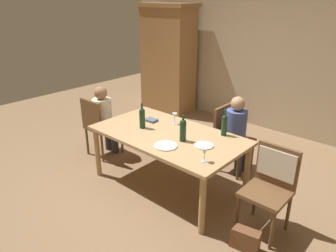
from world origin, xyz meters
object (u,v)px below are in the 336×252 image
Objects in this scene: wine_glass_centre at (175,116)px; dinner_plate_host at (204,145)px; chair_far_right at (230,134)px; wine_bottle_dark_red at (142,117)px; armoire_cabinet at (168,58)px; dinner_plate_guest_left at (166,146)px; chair_left_end at (98,124)px; dining_table at (168,139)px; wine_bottle_short_olive at (224,124)px; wine_glass_near_left at (204,152)px; chair_right_end at (273,177)px; wine_bottle_tall_green at (183,129)px; person_woman_host at (104,115)px; handbag at (245,239)px; person_man_bearded at (237,129)px.

dinner_plate_host is (0.69, -0.29, -0.10)m from wine_glass_centre.
wine_bottle_dark_red is (-0.71, -0.99, 0.34)m from chair_far_right.
dinner_plate_guest_left is at bearing -48.48° from armoire_cabinet.
dining_table is at bearing 3.76° from chair_left_end.
wine_bottle_short_olive is at bearing 22.22° from chair_far_right.
wine_bottle_short_olive reaches higher than wine_glass_near_left.
chair_right_end is 1.19m from dinner_plate_guest_left.
dining_table is 2.06× the size of chair_right_end.
chair_right_end is (3.37, -2.15, -0.50)m from armoire_cabinet.
wine_bottle_short_olive is 2.21× the size of wine_glass_centre.
wine_bottle_tall_green is at bearing -45.01° from armoire_cabinet.
chair_right_end is 3.44× the size of dinner_plate_guest_left.
chair_far_right reaches higher than dining_table.
chair_far_right is 0.94m from dinner_plate_host.
chair_far_right is 1.89m from person_woman_host.
wine_bottle_dark_red reaches higher than chair_left_end.
wine_bottle_dark_red is 1.01× the size of wine_bottle_short_olive.
dining_table is 5.75× the size of wine_bottle_short_olive.
chair_left_end is at bearing -178.38° from wine_bottle_tall_green.
dining_table is 0.43m from wine_bottle_dark_red.
chair_right_end is 2.79× the size of wine_bottle_short_olive.
wine_bottle_short_olive is at bearing 11.87° from person_woman_host.
wine_bottle_short_olive is 2.21× the size of wine_glass_near_left.
chair_left_end is 2.75× the size of wine_bottle_dark_red.
wine_bottle_short_olive is at bearing 106.87° from wine_glass_near_left.
chair_left_end is 2.66m from chair_right_end.
wine_glass_near_left is 0.93m from handbag.
dinner_plate_guest_left is (-0.53, -0.01, -0.10)m from wine_glass_near_left.
chair_right_end is at bearing 5.33° from dining_table.
chair_right_end is (1.33, 0.12, -0.06)m from dining_table.
wine_glass_centre is at bearing -170.46° from wine_bottle_short_olive.
chair_far_right is 6.17× the size of wine_glass_near_left.
person_man_bearded is at bearing 45.07° from wine_glass_centre.
person_man_bearded reaches higher than wine_bottle_dark_red.
dinner_plate_guest_left is at bearing -5.62° from chair_far_right.
chair_left_end reaches higher than wine_glass_centre.
wine_glass_near_left is at bearing -32.82° from wine_glass_centre.
chair_right_end is 0.75m from wine_glass_near_left.
dining_table is at bearing -48.04° from armoire_cabinet.
dinner_plate_guest_left is at bearing 176.67° from handbag.
dining_table is 1.34m from chair_left_end.
chair_left_end is 6.17× the size of wine_glass_centre.
wine_glass_near_left is at bearing 19.11° from chair_far_right.
wine_bottle_dark_red reaches higher than chair_right_end.
person_man_bearded is (1.78, 0.99, 0.10)m from chair_left_end.
wine_bottle_tall_green is 0.28m from dinner_plate_guest_left.
armoire_cabinet is 3.80m from wine_glass_near_left.
wine_bottle_tall_green reaches higher than dining_table.
person_woman_host and person_man_bearded have the same top height.
wine_bottle_dark_red reaches higher than wine_bottle_short_olive.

